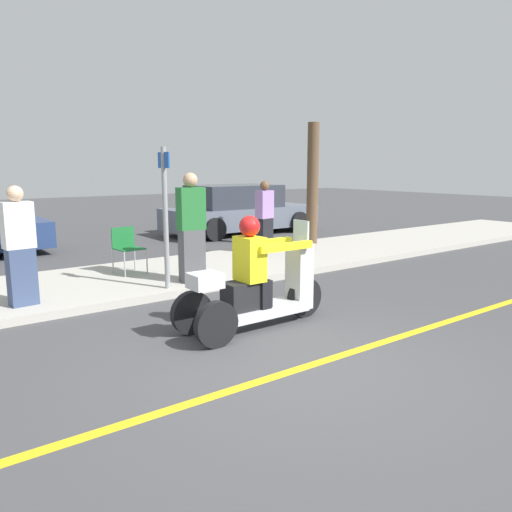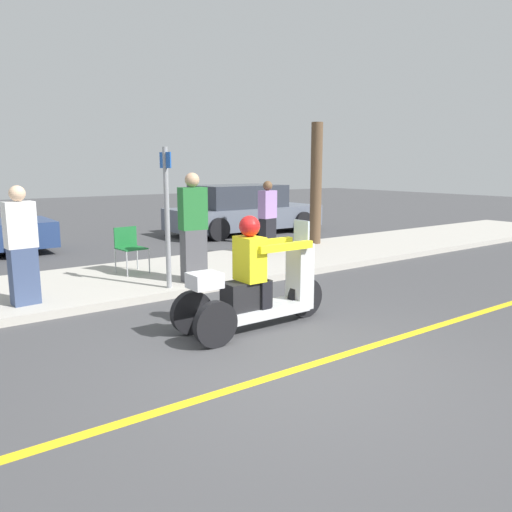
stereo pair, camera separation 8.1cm
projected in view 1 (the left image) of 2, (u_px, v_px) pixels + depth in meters
The scene contains 11 objects.
ground_plane at pixel (301, 368), 5.08m from camera, with size 60.00×60.00×0.00m, color #424244.
lane_stripe at pixel (329, 359), 5.32m from camera, with size 24.00×0.12×0.01m.
sidewalk_strip at pixel (126, 280), 8.71m from camera, with size 28.00×2.80×0.12m.
motorcycle_trike at pixel (256, 288), 6.26m from camera, with size 2.13×0.66×1.44m.
spectator_by_tree at pixel (20, 248), 6.83m from camera, with size 0.42×0.27×1.66m.
spectator_with_child at pixel (191, 230), 8.23m from camera, with size 0.45×0.30×1.81m.
spectator_near_curb at pixel (265, 218), 11.04m from camera, with size 0.41×0.29×1.59m.
folding_chair_set_back at pixel (126, 245), 8.99m from camera, with size 0.51×0.51×0.82m.
parked_car_lot_left at pixel (239, 210), 15.13m from camera, with size 4.69×2.09×1.47m.
tree_trunk at pixel (313, 184), 12.26m from camera, with size 0.28×0.28×2.95m.
street_sign at pixel (165, 213), 7.71m from camera, with size 0.08×0.36×2.20m.
Camera 1 is at (-3.23, -3.58, 2.04)m, focal length 35.00 mm.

